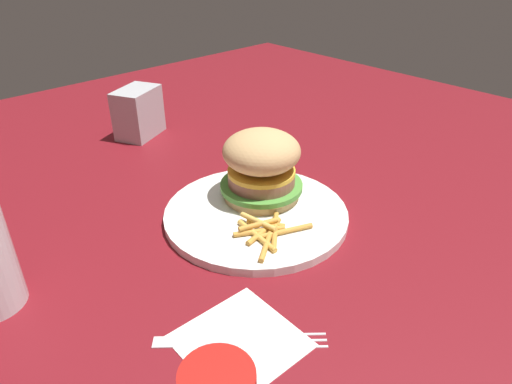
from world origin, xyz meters
The scene contains 7 objects.
ground_plane centered at (0.00, 0.00, 0.00)m, with size 1.60×1.60×0.00m, color maroon.
plate centered at (-0.01, -0.02, 0.01)m, with size 0.26×0.26×0.01m, color white.
sandwich centered at (-0.04, -0.04, 0.06)m, with size 0.12×0.12×0.10m.
fries_pile centered at (0.02, 0.03, 0.02)m, with size 0.10×0.09×0.01m.
napkin centered at (0.16, 0.13, 0.00)m, with size 0.11×0.11×0.00m, color white.
fork centered at (0.16, 0.14, 0.00)m, with size 0.14×0.13×0.00m.
napkin_dispenser centered at (-0.04, -0.39, 0.05)m, with size 0.09×0.06×0.09m, color #B7BABF.
Camera 1 is at (0.37, 0.38, 0.36)m, focal length 32.33 mm.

